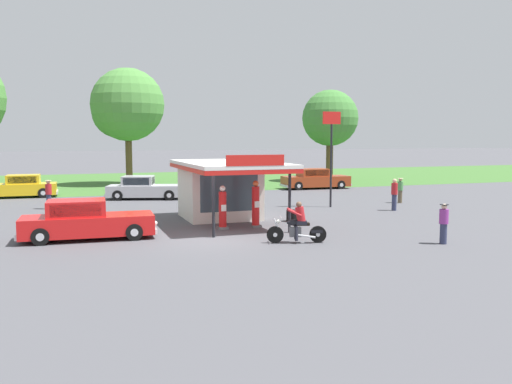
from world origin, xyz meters
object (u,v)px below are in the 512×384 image
at_px(gas_pump_offside, 256,206).
at_px(parked_car_back_row_right, 144,189).
at_px(bystander_admiring_sedan, 400,190).
at_px(bystander_chatting_near_pumps, 49,194).
at_px(bystander_strolling_foreground, 444,223).
at_px(parked_car_back_row_centre_left, 230,181).
at_px(parked_car_back_row_centre, 18,187).
at_px(bystander_standing_back_lot, 394,194).
at_px(parked_car_second_row_spare, 315,179).
at_px(featured_classic_sedan, 86,221).
at_px(gas_pump_nearside, 223,209).
at_px(motorcycle_with_rider, 298,226).
at_px(spare_tire_stack, 293,216).
at_px(roadside_pole_sign, 331,143).

xyz_separation_m(gas_pump_offside, parked_car_back_row_right, (-3.19, 12.85, -0.28)).
xyz_separation_m(bystander_admiring_sedan, bystander_chatting_near_pumps, (-20.19, 4.09, 0.06)).
bearing_deg(gas_pump_offside, bystander_strolling_foreground, -47.92).
distance_m(parked_car_back_row_centre_left, parked_car_back_row_centre, 14.95).
distance_m(bystander_standing_back_lot, bystander_strolling_foreground, 9.35).
height_order(parked_car_second_row_spare, bystander_standing_back_lot, bystander_standing_back_lot).
bearing_deg(featured_classic_sedan, parked_car_back_row_centre_left, 57.60).
bearing_deg(featured_classic_sedan, bystander_standing_back_lot, 11.11).
bearing_deg(gas_pump_offside, parked_car_back_row_centre_left, 77.07).
bearing_deg(gas_pump_offside, parked_car_back_row_centre, 123.59).
bearing_deg(gas_pump_nearside, parked_car_back_row_centre, 119.77).
height_order(gas_pump_offside, parked_car_back_row_right, gas_pump_offside).
relative_size(motorcycle_with_rider, bystander_standing_back_lot, 1.25).
xyz_separation_m(parked_car_back_row_centre_left, spare_tire_stack, (-1.72, -16.11, -0.41)).
height_order(parked_car_back_row_right, bystander_chatting_near_pumps, bystander_chatting_near_pumps).
distance_m(parked_car_back_row_centre, roadside_pole_sign, 21.02).
xyz_separation_m(bystander_admiring_sedan, roadside_pole_sign, (-4.92, -0.35, 2.85)).
height_order(parked_car_back_row_centre_left, parked_car_back_row_centre, parked_car_back_row_centre).
bearing_deg(spare_tire_stack, roadside_pole_sign, 45.18).
xyz_separation_m(parked_car_back_row_centre, bystander_chatting_near_pumps, (2.13, -6.96, 0.19)).
height_order(bystander_standing_back_lot, bystander_chatting_near_pumps, bystander_standing_back_lot).
bearing_deg(gas_pump_offside, parked_car_second_row_spare, 56.34).
xyz_separation_m(parked_car_back_row_centre_left, parked_car_back_row_right, (-7.11, -4.23, -0.01)).
xyz_separation_m(bystander_strolling_foreground, roadside_pole_sign, (1.01, 11.13, 2.86)).
height_order(motorcycle_with_rider, roadside_pole_sign, roadside_pole_sign).
height_order(gas_pump_nearside, featured_classic_sedan, gas_pump_nearside).
distance_m(gas_pump_nearside, bystander_admiring_sedan, 13.98).
height_order(parked_car_back_row_centre, bystander_strolling_foreground, bystander_strolling_foreground).
relative_size(gas_pump_offside, roadside_pole_sign, 0.38).
bearing_deg(parked_car_back_row_centre, motorcycle_with_rider, -61.17).
height_order(parked_car_second_row_spare, bystander_admiring_sedan, parked_car_second_row_spare).
xyz_separation_m(featured_classic_sedan, bystander_chatting_near_pumps, (-1.64, 10.14, 0.16)).
bearing_deg(bystander_standing_back_lot, motorcycle_with_rider, -142.63).
bearing_deg(motorcycle_with_rider, spare_tire_stack, 68.79).
relative_size(parked_car_second_row_spare, bystander_chatting_near_pumps, 3.38).
distance_m(parked_car_back_row_right, spare_tire_stack, 13.05).
relative_size(gas_pump_nearside, parked_car_back_row_right, 0.36).
height_order(motorcycle_with_rider, parked_car_back_row_centre, motorcycle_with_rider).
bearing_deg(motorcycle_with_rider, bystander_admiring_sedan, 40.75).
distance_m(gas_pump_nearside, roadside_pole_sign, 9.86).
height_order(bystander_chatting_near_pumps, roadside_pole_sign, roadside_pole_sign).
distance_m(parked_car_second_row_spare, bystander_chatting_near_pumps, 20.27).
bearing_deg(motorcycle_with_rider, bystander_chatting_near_pumps, 124.04).
bearing_deg(featured_classic_sedan, motorcycle_with_rider, -24.58).
bearing_deg(parked_car_back_row_centre_left, gas_pump_nearside, -107.70).
xyz_separation_m(bystander_standing_back_lot, roadside_pole_sign, (-2.59, 2.51, 2.73)).
xyz_separation_m(featured_classic_sedan, spare_tire_stack, (9.45, 1.49, -0.44)).
bearing_deg(bystander_standing_back_lot, bystander_strolling_foreground, -112.67).
distance_m(gas_pump_offside, bystander_admiring_sedan, 12.59).
distance_m(parked_car_back_row_centre, spare_tire_stack, 20.46).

